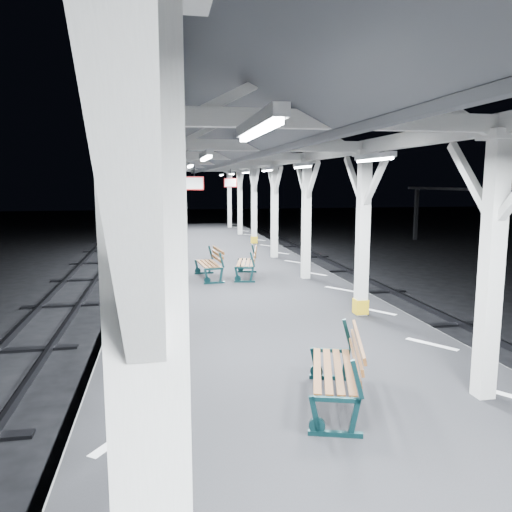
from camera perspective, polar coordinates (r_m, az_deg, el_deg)
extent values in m
plane|color=black|center=(8.48, 3.89, -17.45)|extent=(120.00, 120.00, 0.00)
cube|color=black|center=(8.28, 3.93, -14.34)|extent=(6.00, 50.00, 1.00)
cube|color=silver|center=(7.87, -13.96, -11.87)|extent=(1.00, 48.00, 0.01)
cube|color=silver|center=(9.01, 19.44, -9.49)|extent=(1.00, 48.00, 0.01)
cube|color=silver|center=(1.93, -12.29, 9.42)|extent=(0.10, 0.99, 0.99)
cube|color=silver|center=(0.83, -14.28, 10.80)|extent=(0.10, 0.99, 0.99)
cube|color=silver|center=(5.49, -10.99, -3.34)|extent=(0.22, 0.22, 3.20)
cube|color=silver|center=(5.40, -11.51, 14.16)|extent=(0.40, 0.40, 0.12)
cube|color=silver|center=(5.93, -11.29, 8.71)|extent=(0.10, 0.99, 0.99)
cube|color=silver|center=(4.83, -11.40, 8.79)|extent=(0.10, 0.99, 0.99)
cube|color=silver|center=(9.44, -10.92, 1.60)|extent=(0.22, 0.22, 3.20)
cube|color=silver|center=(9.39, -11.21, 11.70)|extent=(0.40, 0.40, 0.12)
cube|color=gold|center=(9.71, -10.68, -6.75)|extent=(0.26, 0.26, 0.30)
cube|color=silver|center=(9.93, -11.10, 8.58)|extent=(0.10, 0.99, 0.99)
cube|color=silver|center=(8.83, -11.14, 8.60)|extent=(0.10, 0.99, 0.99)
cube|color=silver|center=(13.42, -10.89, 3.61)|extent=(0.22, 0.22, 3.20)
cube|color=silver|center=(13.39, -11.09, 10.71)|extent=(0.40, 0.40, 0.12)
cube|color=silver|center=(13.92, -11.02, 8.52)|extent=(0.10, 0.99, 0.99)
cube|color=silver|center=(12.82, -11.04, 8.53)|extent=(0.10, 0.99, 0.99)
cube|color=silver|center=(17.41, -10.87, 4.70)|extent=(0.22, 0.22, 3.20)
cube|color=silver|center=(17.38, -11.03, 10.17)|extent=(0.40, 0.40, 0.12)
cube|color=silver|center=(17.92, -10.97, 8.49)|extent=(0.10, 0.99, 0.99)
cube|color=silver|center=(16.82, -10.98, 8.49)|extent=(0.10, 0.99, 0.99)
cube|color=silver|center=(21.40, -10.86, 5.39)|extent=(0.22, 0.22, 3.20)
cube|color=silver|center=(21.38, -10.99, 9.83)|extent=(0.40, 0.40, 0.12)
cube|color=gold|center=(21.52, -10.75, 1.61)|extent=(0.26, 0.26, 0.30)
cube|color=silver|center=(21.92, -10.94, 8.47)|extent=(0.10, 0.99, 0.99)
cube|color=silver|center=(20.82, -10.95, 8.47)|extent=(0.10, 0.99, 0.99)
cube|color=silver|center=(25.40, -10.85, 5.86)|extent=(0.22, 0.22, 3.20)
cube|color=silver|center=(25.38, -10.96, 9.60)|extent=(0.40, 0.40, 0.12)
cube|color=silver|center=(25.92, -10.92, 8.45)|extent=(0.10, 0.99, 0.99)
cube|color=silver|center=(24.82, -10.93, 8.46)|extent=(0.10, 0.99, 0.99)
cube|color=silver|center=(29.40, -10.85, 6.20)|extent=(0.22, 0.22, 3.20)
cube|color=silver|center=(29.38, -10.94, 9.44)|extent=(0.40, 0.40, 0.12)
cube|color=silver|center=(29.92, -10.91, 8.44)|extent=(0.10, 0.99, 0.99)
cube|color=silver|center=(28.82, -10.91, 8.44)|extent=(0.10, 0.99, 0.99)
cube|color=silver|center=(6.76, 25.27, -1.78)|extent=(0.22, 0.22, 3.20)
cube|color=silver|center=(6.69, 26.19, 12.35)|extent=(0.40, 0.40, 0.12)
cube|color=silver|center=(7.12, 23.25, 8.13)|extent=(0.10, 0.99, 0.99)
cube|color=silver|center=(10.23, 12.10, 2.09)|extent=(0.22, 0.22, 3.20)
cube|color=silver|center=(10.19, 12.39, 11.40)|extent=(0.40, 0.40, 0.12)
cube|color=gold|center=(10.48, 11.85, -5.65)|extent=(0.26, 0.26, 0.30)
cube|color=silver|center=(10.68, 11.14, 8.56)|extent=(0.10, 0.99, 0.99)
cube|color=silver|center=(9.67, 13.58, 8.51)|extent=(0.10, 0.99, 0.99)
cube|color=silver|center=(13.99, 5.76, 3.92)|extent=(0.22, 0.22, 3.20)
cube|color=silver|center=(13.96, 5.86, 10.72)|extent=(0.40, 0.40, 0.12)
cube|color=silver|center=(14.47, 5.21, 8.63)|extent=(0.10, 0.99, 0.99)
cube|color=silver|center=(13.42, 6.50, 8.63)|extent=(0.10, 0.99, 0.99)
cube|color=silver|center=(17.85, 2.12, 4.94)|extent=(0.22, 0.22, 3.20)
cube|color=silver|center=(17.83, 2.15, 10.27)|extent=(0.40, 0.40, 0.12)
cube|color=silver|center=(18.36, 1.76, 8.63)|extent=(0.10, 0.99, 0.99)
cube|color=silver|center=(17.28, 2.55, 8.64)|extent=(0.10, 0.99, 0.99)
cube|color=silver|center=(21.77, -0.22, 5.59)|extent=(0.22, 0.22, 3.20)
cube|color=silver|center=(21.74, -0.23, 9.96)|extent=(0.40, 0.40, 0.12)
cube|color=gold|center=(21.88, -0.22, 1.88)|extent=(0.26, 0.26, 0.30)
cube|color=silver|center=(22.28, -0.48, 8.62)|extent=(0.10, 0.99, 0.99)
cube|color=silver|center=(21.20, 0.05, 8.62)|extent=(0.10, 0.99, 0.99)
cube|color=silver|center=(25.70, -1.85, 6.04)|extent=(0.22, 0.22, 3.20)
cube|color=silver|center=(25.69, -1.87, 9.74)|extent=(0.40, 0.40, 0.12)
cube|color=silver|center=(26.22, -2.05, 8.60)|extent=(0.10, 0.99, 0.99)
cube|color=silver|center=(25.14, -1.67, 8.60)|extent=(0.10, 0.99, 0.99)
cube|color=silver|center=(29.66, -3.05, 6.36)|extent=(0.22, 0.22, 3.20)
cube|color=silver|center=(29.64, -3.08, 9.57)|extent=(0.40, 0.40, 0.12)
cube|color=silver|center=(30.18, -3.21, 8.58)|extent=(0.10, 0.99, 0.99)
cube|color=silver|center=(29.09, -2.92, 8.58)|extent=(0.10, 0.99, 0.99)
cube|color=silver|center=(7.41, -11.34, 13.53)|extent=(0.18, 48.00, 0.24)
cube|color=silver|center=(8.39, 17.88, 12.68)|extent=(0.18, 48.00, 0.24)
cube|color=silver|center=(5.76, 9.53, 15.06)|extent=(4.20, 0.14, 0.20)
cube|color=silver|center=(9.60, 1.09, 12.50)|extent=(4.20, 0.14, 0.20)
cube|color=silver|center=(13.53, -2.44, 11.34)|extent=(4.20, 0.14, 0.20)
cube|color=silver|center=(17.50, -4.36, 10.68)|extent=(4.20, 0.14, 0.20)
cube|color=silver|center=(21.47, -5.57, 10.26)|extent=(4.20, 0.14, 0.20)
cube|color=silver|center=(25.46, -6.39, 9.97)|extent=(4.20, 0.14, 0.20)
cube|color=silver|center=(29.45, -7.00, 9.76)|extent=(4.20, 0.14, 0.20)
cube|color=silver|center=(7.79, 4.31, 20.25)|extent=(0.16, 48.00, 0.20)
cube|color=#474A4E|center=(7.50, -5.85, 17.74)|extent=(2.80, 49.00, 1.45)
cube|color=#474A4E|center=(8.15, 13.54, 16.81)|extent=(2.80, 49.00, 1.45)
cube|color=silver|center=(3.46, 0.24, 14.94)|extent=(0.10, 1.35, 0.08)
cube|color=white|center=(3.45, 0.24, 14.12)|extent=(0.05, 1.25, 0.05)
cube|color=silver|center=(7.41, -5.75, 11.47)|extent=(0.10, 1.35, 0.08)
cube|color=white|center=(7.41, -5.75, 11.08)|extent=(0.05, 1.25, 0.05)
cube|color=silver|center=(11.40, -7.54, 10.39)|extent=(0.10, 1.35, 0.08)
cube|color=white|center=(11.40, -7.53, 10.14)|extent=(0.05, 1.25, 0.05)
cube|color=silver|center=(15.39, -8.39, 9.87)|extent=(0.10, 1.35, 0.08)
cube|color=white|center=(15.39, -8.39, 9.69)|extent=(0.05, 1.25, 0.05)
cube|color=silver|center=(19.39, -8.89, 9.56)|extent=(0.10, 1.35, 0.08)
cube|color=white|center=(19.39, -8.89, 9.42)|extent=(0.05, 1.25, 0.05)
cube|color=silver|center=(23.39, -9.22, 9.36)|extent=(0.10, 1.35, 0.08)
cube|color=white|center=(23.39, -9.22, 9.24)|extent=(0.05, 1.25, 0.05)
cube|color=silver|center=(27.39, -9.45, 9.22)|extent=(0.10, 1.35, 0.08)
cube|color=white|center=(27.38, -9.45, 9.11)|extent=(0.05, 1.25, 0.05)
cube|color=silver|center=(8.07, 13.33, 11.04)|extent=(0.10, 1.35, 0.08)
cube|color=white|center=(8.07, 13.32, 10.69)|extent=(0.05, 1.25, 0.05)
cube|color=silver|center=(11.84, 5.34, 10.36)|extent=(0.10, 1.35, 0.08)
cube|color=white|center=(11.84, 5.34, 10.12)|extent=(0.05, 1.25, 0.05)
cube|color=silver|center=(15.72, 1.26, 9.93)|extent=(0.10, 1.35, 0.08)
cube|color=white|center=(15.72, 1.26, 9.75)|extent=(0.05, 1.25, 0.05)
cube|color=silver|center=(19.65, -1.19, 9.65)|extent=(0.10, 1.35, 0.08)
cube|color=white|center=(19.65, -1.19, 9.50)|extent=(0.05, 1.25, 0.05)
cube|color=silver|center=(23.60, -2.81, 9.45)|extent=(0.10, 1.35, 0.08)
cube|color=white|center=(23.60, -2.81, 9.33)|extent=(0.05, 1.25, 0.05)
cube|color=silver|center=(27.57, -3.97, 9.31)|extent=(0.10, 1.35, 0.08)
cube|color=white|center=(27.57, -3.97, 9.20)|extent=(0.05, 1.25, 0.05)
cylinder|color=black|center=(13.28, -7.09, 9.78)|extent=(0.02, 0.02, 0.36)
cube|color=red|center=(13.28, -7.06, 8.25)|extent=(0.50, 0.03, 0.35)
cube|color=white|center=(13.28, -7.06, 8.25)|extent=(0.44, 0.04, 0.29)
cylinder|color=black|center=(19.65, -2.95, 9.41)|extent=(0.02, 0.02, 0.36)
cube|color=red|center=(19.64, -2.94, 8.37)|extent=(0.50, 0.03, 0.35)
cube|color=white|center=(19.64, -2.94, 8.37)|extent=(0.44, 0.05, 0.29)
cube|color=black|center=(33.49, 17.83, 4.58)|extent=(0.20, 0.20, 3.30)
sphere|color=silver|center=(28.30, 23.79, 6.81)|extent=(0.20, 0.20, 0.20)
sphere|color=silver|center=(33.43, 17.95, 7.27)|extent=(0.20, 0.20, 0.20)
cube|color=black|center=(5.74, 9.04, -19.45)|extent=(0.58, 0.23, 0.06)
cube|color=black|center=(5.65, 6.80, -17.68)|extent=(0.16, 0.09, 0.45)
cube|color=black|center=(5.67, 11.16, -17.69)|extent=(0.14, 0.09, 0.45)
cube|color=black|center=(5.49, 11.50, -13.66)|extent=(0.17, 0.09, 0.43)
cube|color=black|center=(7.16, 8.52, -13.58)|extent=(0.58, 0.23, 0.06)
cube|color=black|center=(7.09, 6.78, -12.09)|extent=(0.16, 0.09, 0.45)
cube|color=black|center=(7.10, 10.17, -12.13)|extent=(0.14, 0.09, 0.45)
cube|color=black|center=(6.96, 10.43, -8.81)|extent=(0.17, 0.09, 0.43)
cube|color=brown|center=(6.28, 7.01, -12.77)|extent=(0.53, 1.45, 0.03)
cube|color=brown|center=(6.28, 8.20, -12.78)|extent=(0.53, 1.45, 0.03)
cube|color=brown|center=(6.29, 9.38, -12.79)|extent=(0.53, 1.45, 0.03)
cube|color=brown|center=(6.30, 10.57, -12.79)|extent=(0.53, 1.45, 0.03)
cube|color=brown|center=(6.25, 11.24, -11.62)|extent=(0.49, 1.43, 0.09)
cube|color=brown|center=(6.21, 11.46, -10.52)|extent=(0.49, 1.43, 0.09)
cube|color=brown|center=(6.17, 11.68, -9.41)|extent=(0.49, 1.43, 0.09)
cube|color=black|center=(13.52, -1.30, -2.94)|extent=(0.57, 0.17, 0.06)
cube|color=black|center=(13.49, -2.18, -2.14)|extent=(0.15, 0.08, 0.44)
cube|color=black|center=(13.47, -0.50, -2.15)|extent=(0.14, 0.07, 0.44)
cube|color=black|center=(13.40, -0.42, -0.41)|extent=(0.16, 0.08, 0.41)
cube|color=black|center=(15.00, -1.03, -1.79)|extent=(0.57, 0.17, 0.06)
cube|color=black|center=(14.98, -1.83, -1.07)|extent=(0.15, 0.08, 0.44)
cube|color=black|center=(14.96, -0.31, -1.08)|extent=(0.14, 0.07, 0.44)
cube|color=black|center=(14.90, -0.24, 0.50)|extent=(0.16, 0.08, 0.41)
cube|color=brown|center=(14.20, -1.92, -0.76)|extent=(0.38, 1.42, 0.03)
cube|color=brown|center=(14.19, -1.43, -0.76)|extent=(0.38, 1.42, 0.03)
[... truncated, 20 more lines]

